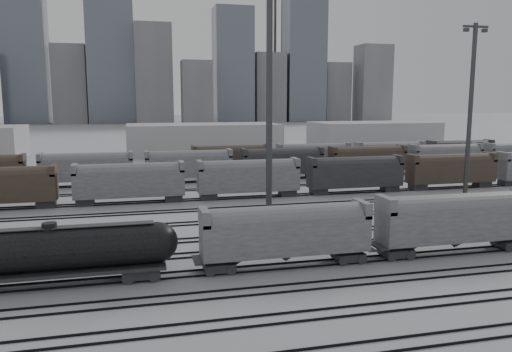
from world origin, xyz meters
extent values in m
plane|color=#B9B9BE|center=(0.00, 0.00, 0.00)|extent=(900.00, 900.00, 0.00)
cube|color=black|center=(0.00, -13.28, 0.08)|extent=(220.00, 0.07, 0.16)
cube|color=black|center=(0.00, -9.72, 0.08)|extent=(220.00, 0.07, 0.16)
cube|color=black|center=(0.00, -8.28, 0.08)|extent=(220.00, 0.07, 0.16)
cube|color=black|center=(0.00, -4.72, 0.08)|extent=(220.00, 0.07, 0.16)
cube|color=black|center=(0.00, -3.28, 0.08)|extent=(220.00, 0.07, 0.16)
cube|color=black|center=(0.00, 0.28, 0.08)|extent=(220.00, 0.07, 0.16)
cube|color=black|center=(0.00, 1.72, 0.08)|extent=(220.00, 0.07, 0.16)
cube|color=black|center=(0.00, 5.28, 0.08)|extent=(220.00, 0.07, 0.16)
cube|color=black|center=(0.00, 6.72, 0.08)|extent=(220.00, 0.07, 0.16)
cube|color=black|center=(0.00, 10.28, 0.08)|extent=(220.00, 0.07, 0.16)
cube|color=black|center=(0.00, 11.72, 0.08)|extent=(220.00, 0.07, 0.16)
cube|color=black|center=(0.00, 17.28, 0.08)|extent=(220.00, 0.07, 0.16)
cube|color=black|center=(0.00, 18.72, 0.08)|extent=(220.00, 0.07, 0.16)
cube|color=black|center=(0.00, 24.28, 0.08)|extent=(220.00, 0.07, 0.16)
cube|color=black|center=(0.00, 25.72, 0.08)|extent=(220.00, 0.07, 0.16)
cube|color=black|center=(0.00, 31.28, 0.08)|extent=(220.00, 0.07, 0.16)
cube|color=black|center=(0.00, 32.72, 0.08)|extent=(220.00, 0.07, 0.16)
cube|color=black|center=(0.00, 39.28, 0.08)|extent=(220.00, 0.07, 0.16)
cube|color=black|center=(0.00, 40.72, 0.08)|extent=(220.00, 0.07, 0.16)
cube|color=black|center=(0.00, 47.28, 0.08)|extent=(220.00, 0.07, 0.16)
cube|color=black|center=(0.00, 48.72, 0.08)|extent=(220.00, 0.07, 0.16)
cube|color=black|center=(0.00, 55.28, 0.08)|extent=(220.00, 0.07, 0.16)
cube|color=black|center=(0.00, 56.72, 0.08)|extent=(220.00, 0.07, 0.16)
cube|color=#252527|center=(-8.05, 1.00, 0.61)|extent=(2.90, 2.34, 0.78)
cube|color=#252527|center=(-14.74, 1.00, 1.17)|extent=(17.27, 3.01, 0.28)
cylinder|color=black|center=(-14.74, 1.00, 2.95)|extent=(16.16, 3.23, 3.23)
sphere|color=black|center=(-6.66, 1.00, 2.95)|extent=(3.23, 3.23, 3.23)
cylinder|color=black|center=(-14.74, 1.00, 4.74)|extent=(1.11, 1.11, 0.56)
cube|color=#252527|center=(-14.74, 1.00, 4.62)|extent=(15.60, 1.00, 0.07)
cube|color=#252527|center=(-1.70, 1.00, 0.54)|extent=(2.53, 2.05, 0.68)
cube|color=#252527|center=(10.00, 1.00, 0.54)|extent=(2.53, 2.05, 0.68)
cube|color=gray|center=(4.15, 1.00, 2.83)|extent=(14.62, 2.92, 3.12)
cylinder|color=gray|center=(4.15, 1.00, 4.00)|extent=(13.25, 2.83, 2.83)
cube|color=gray|center=(-2.87, 1.00, 4.78)|extent=(0.68, 2.92, 1.36)
cube|color=gray|center=(11.17, 1.00, 4.78)|extent=(0.68, 2.92, 1.36)
cone|color=#252527|center=(4.15, 1.00, 0.93)|extent=(2.34, 2.34, 0.88)
cube|color=#252527|center=(14.69, 1.00, 0.56)|extent=(2.65, 2.14, 0.71)
cube|color=#252527|center=(26.93, 1.00, 0.56)|extent=(2.65, 2.14, 0.71)
cube|color=gray|center=(20.81, 1.00, 2.96)|extent=(15.31, 3.06, 3.27)
cylinder|color=gray|center=(20.81, 1.00, 4.18)|extent=(13.88, 2.96, 2.96)
cube|color=gray|center=(13.46, 1.00, 5.00)|extent=(0.71, 3.06, 1.43)
cone|color=#252527|center=(20.81, 1.00, 0.97)|extent=(2.45, 2.45, 0.92)
cylinder|color=#38383A|center=(5.45, 11.30, 12.87)|extent=(0.66, 0.66, 25.74)
cylinder|color=#38383A|center=(39.59, 24.96, 12.57)|extent=(0.64, 0.64, 25.13)
cube|color=#38383A|center=(39.59, 24.96, 24.63)|extent=(4.02, 0.30, 0.30)
cube|color=#38383A|center=(38.08, 24.96, 24.13)|extent=(0.70, 0.50, 0.50)
cube|color=#38383A|center=(41.09, 24.96, 24.13)|extent=(0.70, 0.50, 0.50)
cube|color=gray|center=(-9.00, 32.00, 2.80)|extent=(15.00, 3.00, 5.60)
cube|color=gray|center=(8.00, 32.00, 2.80)|extent=(15.00, 3.00, 5.60)
cube|color=#252527|center=(25.00, 32.00, 2.80)|extent=(15.00, 3.00, 5.60)
cube|color=#44352B|center=(42.00, 32.00, 2.80)|extent=(15.00, 3.00, 5.60)
cube|color=gray|center=(-16.00, 48.00, 2.80)|extent=(15.00, 3.00, 5.60)
cube|color=gray|center=(1.00, 48.00, 2.80)|extent=(15.00, 3.00, 5.60)
cube|color=#252527|center=(18.00, 48.00, 2.80)|extent=(15.00, 3.00, 5.60)
cube|color=#44352B|center=(35.00, 48.00, 2.80)|extent=(15.00, 3.00, 5.60)
cube|color=gray|center=(52.00, 48.00, 2.80)|extent=(15.00, 3.00, 5.60)
cube|color=#44352B|center=(10.00, 56.00, 2.80)|extent=(15.00, 3.00, 5.60)
cube|color=gray|center=(27.00, 56.00, 2.80)|extent=(15.00, 3.00, 5.60)
cube|color=gray|center=(44.00, 56.00, 2.80)|extent=(15.00, 3.00, 5.60)
cube|color=#252527|center=(61.00, 56.00, 2.80)|extent=(15.00, 3.00, 5.60)
cube|color=#ADADB0|center=(10.00, 95.00, 4.00)|extent=(40.00, 18.00, 8.00)
cube|color=#ADADB0|center=(60.00, 95.00, 4.00)|extent=(35.00, 18.00, 8.00)
cube|color=slate|center=(-70.00, 280.00, 40.00)|extent=(25.00, 20.00, 80.00)
cube|color=gray|center=(-45.00, 280.00, 24.00)|extent=(20.00, 16.00, 48.00)
cube|color=slate|center=(-20.00, 280.00, 47.50)|extent=(28.00, 22.40, 95.00)
cube|color=gray|center=(5.00, 280.00, 30.00)|extent=(22.00, 17.60, 60.00)
cube|color=gray|center=(30.00, 280.00, 19.00)|extent=(18.00, 14.40, 38.00)
cube|color=slate|center=(55.00, 280.00, 36.00)|extent=(24.00, 19.20, 72.00)
cube|color=gray|center=(80.00, 280.00, 22.50)|extent=(20.00, 16.00, 45.00)
cube|color=slate|center=(105.00, 280.00, 44.00)|extent=(26.00, 20.80, 88.00)
cube|color=gray|center=(130.00, 280.00, 20.00)|extent=(18.00, 14.40, 40.00)
cube|color=gray|center=(155.00, 280.00, 26.00)|extent=(22.00, 17.60, 52.00)
cylinder|color=#38383A|center=(-30.00, 305.00, 50.00)|extent=(1.80, 1.80, 100.00)
cylinder|color=#38383A|center=(90.00, 305.00, 50.00)|extent=(1.80, 1.80, 100.00)
camera|label=1|loc=(-8.26, -38.67, 14.24)|focal=35.00mm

